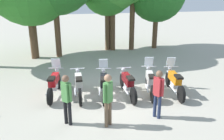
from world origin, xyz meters
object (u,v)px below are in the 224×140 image
motorcycle_1 (79,84)px  motorcycle_5 (174,81)px  motorcycle_2 (104,84)px  person_1 (67,97)px  motorcycle_0 (54,83)px  motorcycle_4 (150,81)px  person_2 (108,97)px  motorcycle_3 (127,83)px  person_0 (158,91)px

motorcycle_1 → motorcycle_5: bearing=-96.7°
motorcycle_2 → person_1: bearing=150.7°
motorcycle_5 → person_1: 4.54m
motorcycle_0 → motorcycle_4: bearing=-88.4°
motorcycle_4 → motorcycle_1: bearing=97.4°
motorcycle_5 → person_2: person_2 is taller
motorcycle_5 → person_1: size_ratio=1.34×
motorcycle_4 → motorcycle_5: same height
motorcycle_5 → motorcycle_1: bearing=90.0°
person_1 → person_2: (1.18, -0.40, 0.04)m
motorcycle_1 → motorcycle_3: size_ratio=1.00×
motorcycle_1 → motorcycle_3: 1.92m
motorcycle_1 → motorcycle_2: (0.95, -0.25, 0.01)m
person_0 → motorcycle_0: bearing=112.5°
motorcycle_0 → person_2: 3.13m
motorcycle_3 → person_1: (-2.46, -1.57, 0.44)m
motorcycle_3 → motorcycle_5: bearing=-96.9°
motorcycle_5 → person_0: bearing=147.3°
motorcycle_5 → person_1: (-4.35, -1.25, 0.42)m
motorcycle_1 → motorcycle_3: (1.88, -0.41, 0.00)m
motorcycle_2 → motorcycle_4: 1.89m
motorcycle_2 → person_0: size_ratio=1.33×
motorcycle_1 → person_2: size_ratio=1.31×
motorcycle_0 → person_0: 4.15m
motorcycle_4 → motorcycle_5: (0.93, -0.29, 0.00)m
motorcycle_2 → person_0: person_0 is taller
person_1 → person_2: bearing=-62.6°
motorcycle_2 → motorcycle_5: 2.85m
motorcycle_3 → person_1: 2.96m
motorcycle_5 → motorcycle_2: bearing=91.3°
person_0 → motorcycle_3: bearing=73.2°
motorcycle_2 → motorcycle_4: same height
person_2 → motorcycle_1: bearing=-22.6°
motorcycle_1 → person_1: bearing=167.6°
motorcycle_2 → motorcycle_5: bearing=-87.3°
person_1 → motorcycle_2: bearing=4.8°
motorcycle_0 → motorcycle_4: 3.83m
motorcycle_0 → person_2: size_ratio=1.29×
person_0 → person_2: size_ratio=0.97×
motorcycle_4 → motorcycle_5: bearing=-90.8°
motorcycle_2 → motorcycle_3: bearing=-87.2°
motorcycle_1 → motorcycle_2: motorcycle_2 is taller
person_0 → person_2: (-1.66, -0.07, 0.04)m
motorcycle_0 → motorcycle_1: (0.93, -0.32, -0.01)m
motorcycle_0 → motorcycle_3: size_ratio=0.98×
motorcycle_2 → person_0: (1.30, -2.06, 0.42)m
motorcycle_0 → motorcycle_3: (2.81, -0.72, -0.01)m
motorcycle_3 → person_0: 1.99m
motorcycle_3 → person_2: bearing=149.7°
motorcycle_3 → person_1: person_1 is taller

